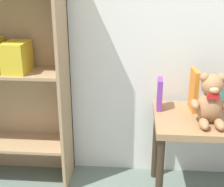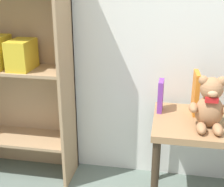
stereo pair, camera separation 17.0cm
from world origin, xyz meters
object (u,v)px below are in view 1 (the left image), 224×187
Objects in this scene: book_standing_purple at (160,94)px; bookshelf_side at (6,53)px; display_table at (211,130)px; teddy_bear at (211,101)px; book_standing_orange at (194,90)px.

bookshelf_side is at bearing 178.46° from book_standing_purple.
display_table is 0.22m from teddy_bear.
book_standing_orange reaches higher than display_table.
book_standing_purple is (-0.25, 0.17, -0.03)m from teddy_bear.
book_standing_purple is at bearing 161.18° from display_table.
book_standing_purple is at bearing 146.12° from teddy_bear.
bookshelf_side is 0.94m from book_standing_purple.
book_standing_orange is at bearing 132.84° from display_table.
teddy_bear reaches higher than book_standing_orange.
book_standing_orange is (0.19, 0.01, 0.03)m from book_standing_purple.
display_table is at bearing -16.86° from book_standing_purple.
bookshelf_side is 1.27m from display_table.
bookshelf_side is at bearing 172.69° from display_table.
book_standing_purple is (0.91, -0.06, -0.21)m from bookshelf_side.
book_standing_purple is at bearing 178.93° from book_standing_orange.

